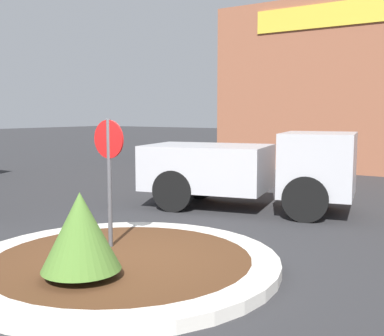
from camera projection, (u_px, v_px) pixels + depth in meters
name	position (u px, v px, depth m)	size (l,w,h in m)	color
ground_plane	(122.00, 269.00, 7.29)	(120.00, 120.00, 0.00)	#2D2D30
traffic_island	(122.00, 263.00, 7.28)	(4.77, 4.77, 0.18)	beige
stop_sign	(109.00, 164.00, 7.72)	(0.62, 0.07, 2.26)	#4C4C51
island_shrub	(81.00, 231.00, 6.29)	(1.05, 1.05, 1.15)	brown
utility_truck	(250.00, 168.00, 11.70)	(5.34, 3.09, 1.90)	#B2B2B7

